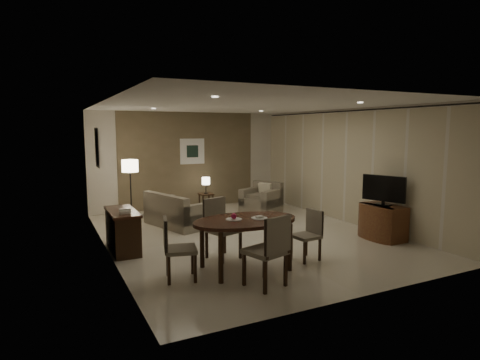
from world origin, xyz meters
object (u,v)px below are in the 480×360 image
dining_table (245,244)px  armchair (261,197)px  chair_left (181,249)px  sofa (177,209)px  floor_lamp (131,191)px  chair_near (265,250)px  console_desk (123,231)px  tv_cabinet (383,222)px  chair_right (306,235)px  chair_far (223,229)px  side_table (206,202)px

dining_table → armchair: bearing=57.5°
chair_left → sofa: (0.97, 3.26, -0.08)m
floor_lamp → chair_near: bearing=-79.7°
console_desk → chair_left: chair_left is taller
tv_cabinet → sofa: 4.49m
armchair → floor_lamp: bearing=-123.1°
chair_near → dining_table: bearing=-111.5°
tv_cabinet → chair_right: size_ratio=1.06×
dining_table → chair_far: bearing=98.5°
chair_left → armchair: chair_left is taller
chair_near → chair_far: (-0.02, 1.39, -0.00)m
tv_cabinet → dining_table: dining_table is taller
chair_right → dining_table: bearing=-98.7°
dining_table → chair_far: (-0.10, 0.64, 0.11)m
dining_table → chair_near: bearing=-95.5°
chair_far → armchair: (2.51, 3.15, -0.12)m
tv_cabinet → chair_right: (-2.19, -0.40, 0.07)m
sofa → armchair: (2.50, 0.51, 0.02)m
chair_left → sofa: bearing=-3.0°
chair_near → chair_left: (-0.99, 0.77, -0.05)m
chair_near → armchair: bearing=-134.7°
chair_left → floor_lamp: floor_lamp is taller
armchair → side_table: 1.55m
chair_left → side_table: 5.24m
side_table → chair_near: bearing=-103.0°
tv_cabinet → chair_left: chair_left is taller
chair_near → sofa: 4.03m
console_desk → sofa: (1.49, 1.43, 0.01)m
chair_right → sofa: (-1.21, 3.33, -0.04)m
side_table → chair_right: bearing=-90.9°
dining_table → floor_lamp: floor_lamp is taller
tv_cabinet → chair_left: 4.39m
console_desk → dining_table: 2.43m
chair_left → armchair: (3.47, 3.77, -0.07)m
tv_cabinet → chair_left: size_ratio=0.96×
chair_right → armchair: size_ratio=0.95×
chair_far → side_table: (1.30, 4.10, -0.29)m
console_desk → tv_cabinet: 5.11m
chair_near → side_table: bearing=-119.0°
console_desk → chair_near: chair_near is taller
floor_lamp → chair_far: bearing=-76.2°
chair_near → chair_left: size_ratio=1.11×
side_table → floor_lamp: floor_lamp is taller
dining_table → chair_left: size_ratio=1.83×
chair_far → floor_lamp: floor_lamp is taller
dining_table → chair_left: chair_left is taller
console_desk → tv_cabinet: (4.89, -1.50, -0.03)m
chair_far → sofa: bearing=72.7°
chair_far → side_table: 4.31m
chair_left → floor_lamp: 4.14m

